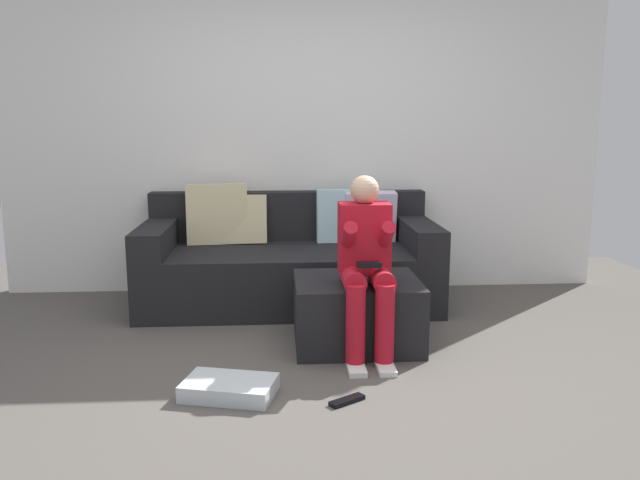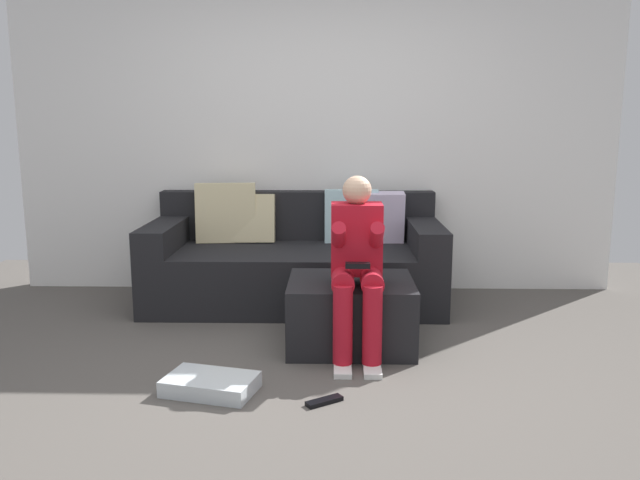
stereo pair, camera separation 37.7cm
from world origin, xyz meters
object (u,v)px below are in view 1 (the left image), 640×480
object	(u,v)px
ottoman	(357,312)
remote_near_ottoman	(347,400)
couch_sectional	(290,263)
person_seated	(366,259)
storage_bin	(229,388)

from	to	relation	value
ottoman	remote_near_ottoman	world-z (taller)	ottoman
couch_sectional	ottoman	world-z (taller)	couch_sectional
remote_near_ottoman	person_seated	bearing A→B (deg)	41.49
couch_sectional	person_seated	world-z (taller)	person_seated
person_seated	remote_near_ottoman	distance (m)	0.90
person_seated	remote_near_ottoman	world-z (taller)	person_seated
storage_bin	person_seated	bearing A→B (deg)	35.18
storage_bin	couch_sectional	bearing A→B (deg)	78.56
person_seated	storage_bin	xyz separation A→B (m)	(-0.77, -0.55, -0.54)
ottoman	couch_sectional	bearing A→B (deg)	112.45
couch_sectional	storage_bin	xyz separation A→B (m)	(-0.34, -1.70, -0.27)
ottoman	person_seated	bearing A→B (deg)	-81.07
person_seated	remote_near_ottoman	size ratio (longest dim) A/B	5.46
ottoman	person_seated	distance (m)	0.42
person_seated	storage_bin	size ratio (longest dim) A/B	2.33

